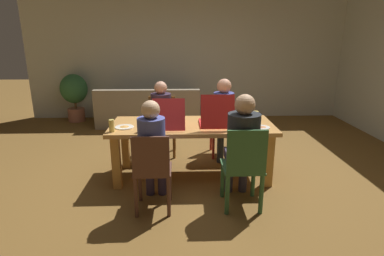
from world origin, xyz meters
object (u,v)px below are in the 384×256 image
at_px(chair_2, 222,124).
at_px(pizza_box_1, 169,122).
at_px(chair_3, 244,167).
at_px(couch, 149,111).
at_px(drinking_glass_2, 142,127).
at_px(dining_table, 192,132).
at_px(person_3, 242,141).
at_px(plate_1, 262,127).
at_px(person_2, 224,112).
at_px(drinking_glass_0, 112,126).
at_px(chair_0, 152,170).
at_px(drinking_glass_1, 256,116).
at_px(person_1, 161,114).
at_px(person_0, 153,146).
at_px(plate_0, 124,127).
at_px(potted_plant, 74,93).
at_px(pizza_box_0, 216,121).
at_px(chair_1, 162,123).

distance_m(chair_2, pizza_box_1, 1.27).
distance_m(chair_3, couch, 3.69).
xyz_separation_m(chair_2, drinking_glass_2, (-1.12, -1.19, 0.32)).
xyz_separation_m(dining_table, chair_3, (0.51, -0.86, -0.13)).
xyz_separation_m(person_3, plate_1, (0.34, 0.52, 0.00)).
height_order(person_2, drinking_glass_2, person_2).
distance_m(chair_3, drinking_glass_0, 1.62).
height_order(plate_1, drinking_glass_2, drinking_glass_2).
bearing_deg(chair_3, plate_1, 62.46).
xyz_separation_m(chair_0, drinking_glass_0, (-0.52, 0.60, 0.31)).
height_order(chair_3, drinking_glass_0, chair_3).
distance_m(plate_1, drinking_glass_1, 0.34).
height_order(person_1, drinking_glass_1, person_1).
distance_m(dining_table, plate_1, 0.89).
bearing_deg(person_0, person_3, 1.55).
bearing_deg(plate_0, potted_plant, 117.90).
bearing_deg(chair_0, person_3, 10.27).
bearing_deg(dining_table, plate_0, -171.39).
relative_size(pizza_box_0, couch, 0.23).
relative_size(chair_0, person_1, 0.76).
bearing_deg(potted_plant, drinking_glass_2, -60.19).
xyz_separation_m(chair_3, drinking_glass_2, (-1.12, 0.54, 0.30)).
bearing_deg(pizza_box_1, person_2, 44.20).
distance_m(chair_0, plate_1, 1.50).
distance_m(dining_table, chair_3, 1.01).
distance_m(chair_3, pizza_box_1, 1.17).
relative_size(chair_1, couch, 0.43).
relative_size(dining_table, person_0, 1.74).
height_order(drinking_glass_0, drinking_glass_2, drinking_glass_0).
xyz_separation_m(chair_0, potted_plant, (-2.02, 3.83, 0.14)).
xyz_separation_m(chair_0, person_1, (-0.00, 1.65, 0.19)).
distance_m(drinking_glass_1, couch, 3.00).
distance_m(drinking_glass_2, potted_plant, 3.75).
bearing_deg(drinking_glass_1, chair_1, 149.42).
xyz_separation_m(chair_3, potted_plant, (-2.99, 3.80, 0.15)).
bearing_deg(person_3, drinking_glass_1, 68.27).
relative_size(chair_1, person_1, 0.77).
relative_size(dining_table, person_3, 1.67).
distance_m(person_2, drinking_glass_2, 1.54).
relative_size(dining_table, couch, 0.99).
height_order(chair_0, couch, chair_0).
distance_m(drinking_glass_0, drinking_glass_1, 1.88).
bearing_deg(person_0, chair_3, -6.66).
distance_m(pizza_box_0, potted_plant, 4.09).
height_order(pizza_box_0, plate_1, pizza_box_0).
bearing_deg(chair_3, plate_0, 151.74).
xyz_separation_m(dining_table, person_2, (0.51, 0.72, 0.09)).
xyz_separation_m(plate_1, drinking_glass_2, (-1.47, -0.12, 0.06)).
relative_size(chair_1, chair_3, 0.96).
bearing_deg(plate_0, couch, 89.46).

